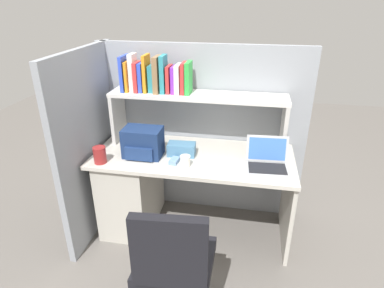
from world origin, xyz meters
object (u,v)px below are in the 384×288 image
(backpack, at_px, (143,143))
(office_chair, at_px, (175,276))
(laptop, at_px, (267,161))
(computer_mouse, at_px, (174,161))
(tissue_box, at_px, (182,149))
(paper_cup, at_px, (185,161))
(snack_canister, at_px, (100,155))

(backpack, distance_m, office_chair, 1.06)
(laptop, height_order, backpack, backpack)
(backpack, bearing_deg, office_chair, -62.06)
(computer_mouse, height_order, office_chair, office_chair)
(laptop, height_order, tissue_box, laptop)
(paper_cup, bearing_deg, computer_mouse, 159.00)
(backpack, height_order, tissue_box, backpack)
(tissue_box, bearing_deg, computer_mouse, -103.09)
(snack_canister, bearing_deg, tissue_box, 22.51)
(backpack, distance_m, tissue_box, 0.31)
(computer_mouse, xyz_separation_m, tissue_box, (0.03, 0.14, 0.03))
(computer_mouse, relative_size, paper_cup, 1.23)
(computer_mouse, bearing_deg, backpack, 171.17)
(tissue_box, height_order, office_chair, office_chair)
(paper_cup, relative_size, tissue_box, 0.38)
(snack_canister, bearing_deg, laptop, 7.10)
(computer_mouse, bearing_deg, snack_canister, -163.56)
(backpack, xyz_separation_m, paper_cup, (0.36, -0.11, -0.07))
(paper_cup, bearing_deg, backpack, 163.42)
(snack_canister, bearing_deg, backpack, 31.21)
(laptop, xyz_separation_m, office_chair, (-0.52, -0.83, -0.39))
(office_chair, bearing_deg, paper_cup, -88.42)
(tissue_box, height_order, snack_canister, snack_canister)
(paper_cup, height_order, office_chair, office_chair)
(backpack, relative_size, paper_cup, 3.55)
(snack_canister, bearing_deg, office_chair, -42.40)
(backpack, height_order, snack_canister, backpack)
(paper_cup, distance_m, snack_canister, 0.66)
(computer_mouse, bearing_deg, laptop, 10.76)
(tissue_box, bearing_deg, backpack, -169.98)
(laptop, distance_m, office_chair, 1.05)
(backpack, bearing_deg, tissue_box, 12.94)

